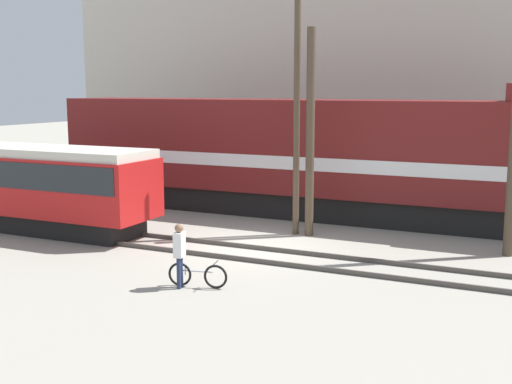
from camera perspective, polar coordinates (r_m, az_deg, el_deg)
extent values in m
plane|color=#9E998C|center=(20.54, -0.25, -5.03)|extent=(120.00, 120.00, 0.00)
cube|color=#47423D|center=(19.19, -2.22, -5.85)|extent=(60.00, 0.07, 0.14)
cube|color=#47423D|center=(20.44, -0.38, -4.91)|extent=(60.00, 0.07, 0.14)
cube|color=#47423D|center=(25.09, 4.68, -2.28)|extent=(60.00, 0.07, 0.14)
cube|color=#47423D|center=(26.42, 5.76, -1.71)|extent=(60.00, 0.07, 0.14)
cube|color=beige|center=(34.27, 10.76, 9.24)|extent=(33.12, 6.00, 10.34)
cube|color=black|center=(25.87, 4.07, -0.95)|extent=(19.39, 2.55, 1.00)
cube|color=maroon|center=(25.56, 4.13, 4.15)|extent=(21.07, 3.00, 3.62)
cube|color=white|center=(25.62, 4.12, 2.94)|extent=(20.65, 3.04, 0.50)
cube|color=black|center=(24.47, -18.97, -2.38)|extent=(8.23, 2.00, 0.70)
cube|color=red|center=(24.25, -19.13, 0.76)|extent=(9.35, 2.50, 2.01)
cube|color=#1E2328|center=(24.19, -19.19, 1.83)|extent=(8.98, 2.54, 0.90)
cube|color=beige|center=(24.11, -19.28, 3.48)|extent=(9.17, 2.38, 0.30)
torus|color=black|center=(16.48, -3.62, -7.53)|extent=(0.62, 0.19, 0.62)
torus|color=black|center=(16.78, -6.78, -7.27)|extent=(0.62, 0.19, 0.62)
cylinder|color=#A5A5AD|center=(16.59, -5.22, -7.04)|extent=(0.81, 0.20, 0.04)
cylinder|color=#A5A5AD|center=(16.69, -6.30, -6.85)|extent=(0.03, 0.03, 0.28)
cylinder|color=#262626|center=(16.38, -3.63, -6.31)|extent=(0.11, 0.44, 0.02)
cylinder|color=#232D4C|center=(16.67, -6.69, -7.03)|extent=(0.11, 0.11, 0.82)
cylinder|color=#232D4C|center=(16.53, -6.88, -7.18)|extent=(0.11, 0.11, 0.82)
cube|color=white|center=(16.41, -6.83, -4.66)|extent=(0.29, 0.40, 0.63)
sphere|color=#8C664C|center=(16.31, -6.86, -3.21)|extent=(0.22, 0.22, 0.22)
cylinder|color=#4C3D2D|center=(22.02, 3.64, 6.95)|extent=(0.22, 0.22, 8.39)
cylinder|color=#4C3D2D|center=(21.88, 4.84, 5.19)|extent=(0.29, 0.29, 7.06)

